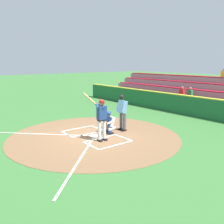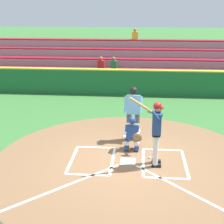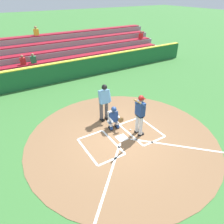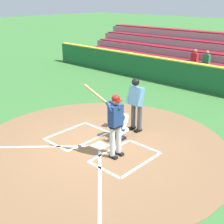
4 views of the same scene
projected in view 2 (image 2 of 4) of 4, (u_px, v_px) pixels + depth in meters
name	position (u px, v px, depth m)	size (l,w,h in m)	color
ground_plane	(128.00, 162.00, 9.64)	(120.00, 120.00, 0.00)	#387033
dirt_circle	(128.00, 162.00, 9.64)	(8.00, 8.00, 0.01)	brown
home_plate_and_chalk	(126.00, 176.00, 8.81)	(7.93, 4.91, 0.01)	white
batter	(156.00, 129.00, 9.10)	(0.94, 0.70, 2.13)	silver
catcher	(132.00, 133.00, 10.21)	(0.59, 0.65, 1.13)	black
plate_umpire	(133.00, 110.00, 10.86)	(0.59, 0.43, 1.86)	#4C4C51
baseball	(150.00, 158.00, 9.82)	(0.07, 0.07, 0.07)	white
backstop_wall	(134.00, 82.00, 16.55)	(22.00, 0.36, 1.31)	#1E6033
bleacher_stand	(136.00, 67.00, 19.57)	(20.00, 4.25, 3.00)	gray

